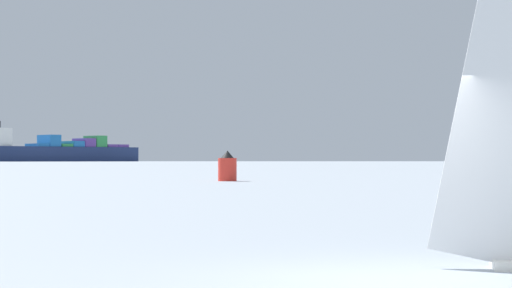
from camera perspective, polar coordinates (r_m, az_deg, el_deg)
ground_plane at (r=11.70m, az=8.12°, el=-7.81°), size 4000.00×4000.00×0.00m
cargo_ship at (r=893.94m, az=-11.41°, el=-0.40°), size 137.54×117.02×34.55m
distant_headland at (r=1351.50m, az=-4.79°, el=-0.07°), size 1278.02×392.30×42.90m
channel_buoy at (r=65.34m, az=-1.67°, el=-1.36°), size 1.23×1.23×2.03m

